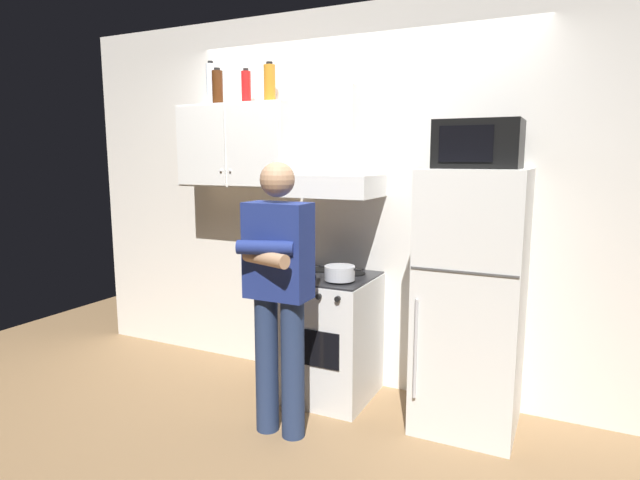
{
  "coord_description": "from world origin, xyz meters",
  "views": [
    {
      "loc": [
        1.42,
        -2.94,
        1.67
      ],
      "look_at": [
        0.0,
        0.0,
        1.15
      ],
      "focal_mm": 29.53,
      "sensor_mm": 36.0,
      "label": 1
    }
  ],
  "objects_px": {
    "range_hood": "(337,167)",
    "bottle_soda_red": "(246,87)",
    "bottle_vodka_clear": "(211,85)",
    "upper_cabinet": "(239,146)",
    "microwave": "(478,144)",
    "bottle_liquor_amber": "(270,84)",
    "person_standing": "(278,289)",
    "refrigerator": "(471,301)",
    "bottle_rum_dark": "(218,88)",
    "stove_oven": "(329,336)",
    "cooking_pot": "(340,273)"
  },
  "relations": [
    {
      "from": "bottle_rum_dark",
      "to": "bottle_soda_red",
      "type": "relative_size",
      "value": 1.06
    },
    {
      "from": "stove_oven",
      "to": "microwave",
      "type": "bearing_deg",
      "value": 1.15
    },
    {
      "from": "upper_cabinet",
      "to": "cooking_pot",
      "type": "height_order",
      "value": "upper_cabinet"
    },
    {
      "from": "cooking_pot",
      "to": "microwave",
      "type": "bearing_deg",
      "value": 9.57
    },
    {
      "from": "refrigerator",
      "to": "person_standing",
      "type": "relative_size",
      "value": 0.98
    },
    {
      "from": "refrigerator",
      "to": "bottle_vodka_clear",
      "type": "relative_size",
      "value": 4.85
    },
    {
      "from": "stove_oven",
      "to": "cooking_pot",
      "type": "distance_m",
      "value": 0.52
    },
    {
      "from": "range_hood",
      "to": "bottle_soda_red",
      "type": "bearing_deg",
      "value": 179.08
    },
    {
      "from": "cooking_pot",
      "to": "refrigerator",
      "type": "bearing_deg",
      "value": 8.32
    },
    {
      "from": "range_hood",
      "to": "refrigerator",
      "type": "distance_m",
      "value": 1.25
    },
    {
      "from": "bottle_soda_red",
      "to": "upper_cabinet",
      "type": "bearing_deg",
      "value": -168.49
    },
    {
      "from": "bottle_rum_dark",
      "to": "microwave",
      "type": "bearing_deg",
      "value": -2.56
    },
    {
      "from": "bottle_soda_red",
      "to": "bottle_vodka_clear",
      "type": "distance_m",
      "value": 0.32
    },
    {
      "from": "person_standing",
      "to": "bottle_liquor_amber",
      "type": "distance_m",
      "value": 1.57
    },
    {
      "from": "microwave",
      "to": "person_standing",
      "type": "height_order",
      "value": "microwave"
    },
    {
      "from": "upper_cabinet",
      "to": "cooking_pot",
      "type": "xyz_separation_m",
      "value": [
        0.93,
        -0.24,
        -0.83
      ]
    },
    {
      "from": "stove_oven",
      "to": "person_standing",
      "type": "distance_m",
      "value": 0.77
    },
    {
      "from": "bottle_rum_dark",
      "to": "bottle_liquor_amber",
      "type": "distance_m",
      "value": 0.42
    },
    {
      "from": "bottle_rum_dark",
      "to": "bottle_liquor_amber",
      "type": "height_order",
      "value": "bottle_liquor_amber"
    },
    {
      "from": "stove_oven",
      "to": "person_standing",
      "type": "bearing_deg",
      "value": -94.72
    },
    {
      "from": "microwave",
      "to": "bottle_rum_dark",
      "type": "distance_m",
      "value": 1.97
    },
    {
      "from": "upper_cabinet",
      "to": "cooking_pot",
      "type": "relative_size",
      "value": 3.0
    },
    {
      "from": "person_standing",
      "to": "bottle_rum_dark",
      "type": "relative_size",
      "value": 6.13
    },
    {
      "from": "person_standing",
      "to": "bottle_soda_red",
      "type": "relative_size",
      "value": 6.49
    },
    {
      "from": "stove_oven",
      "to": "microwave",
      "type": "distance_m",
      "value": 1.62
    },
    {
      "from": "stove_oven",
      "to": "bottle_vodka_clear",
      "type": "distance_m",
      "value": 2.07
    },
    {
      "from": "stove_oven",
      "to": "bottle_soda_red",
      "type": "height_order",
      "value": "bottle_soda_red"
    },
    {
      "from": "upper_cabinet",
      "to": "bottle_vodka_clear",
      "type": "relative_size",
      "value": 2.73
    },
    {
      "from": "refrigerator",
      "to": "microwave",
      "type": "bearing_deg",
      "value": 90.9
    },
    {
      "from": "microwave",
      "to": "person_standing",
      "type": "distance_m",
      "value": 1.45
    },
    {
      "from": "bottle_liquor_amber",
      "to": "bottle_soda_red",
      "type": "bearing_deg",
      "value": -175.88
    },
    {
      "from": "refrigerator",
      "to": "bottle_liquor_amber",
      "type": "height_order",
      "value": "bottle_liquor_amber"
    },
    {
      "from": "cooking_pot",
      "to": "bottle_rum_dark",
      "type": "height_order",
      "value": "bottle_rum_dark"
    },
    {
      "from": "range_hood",
      "to": "microwave",
      "type": "height_order",
      "value": "range_hood"
    },
    {
      "from": "person_standing",
      "to": "bottle_soda_red",
      "type": "bearing_deg",
      "value": 132.67
    },
    {
      "from": "bottle_liquor_amber",
      "to": "bottle_vodka_clear",
      "type": "relative_size",
      "value": 0.87
    },
    {
      "from": "bottle_vodka_clear",
      "to": "bottle_liquor_amber",
      "type": "bearing_deg",
      "value": 0.47
    },
    {
      "from": "upper_cabinet",
      "to": "microwave",
      "type": "relative_size",
      "value": 1.88
    },
    {
      "from": "stove_oven",
      "to": "person_standing",
      "type": "relative_size",
      "value": 0.53
    },
    {
      "from": "cooking_pot",
      "to": "bottle_liquor_amber",
      "type": "xyz_separation_m",
      "value": [
        -0.67,
        0.27,
        1.27
      ]
    },
    {
      "from": "bottle_soda_red",
      "to": "bottle_liquor_amber",
      "type": "bearing_deg",
      "value": 4.12
    },
    {
      "from": "range_hood",
      "to": "bottle_liquor_amber",
      "type": "distance_m",
      "value": 0.8
    },
    {
      "from": "microwave",
      "to": "bottle_rum_dark",
      "type": "bearing_deg",
      "value": 177.44
    },
    {
      "from": "range_hood",
      "to": "bottle_rum_dark",
      "type": "bearing_deg",
      "value": -178.7
    },
    {
      "from": "upper_cabinet",
      "to": "person_standing",
      "type": "xyz_separation_m",
      "value": [
        0.75,
        -0.73,
        -0.85
      ]
    },
    {
      "from": "bottle_liquor_amber",
      "to": "bottle_soda_red",
      "type": "height_order",
      "value": "bottle_liquor_amber"
    },
    {
      "from": "range_hood",
      "to": "bottle_vodka_clear",
      "type": "relative_size",
      "value": 2.27
    },
    {
      "from": "stove_oven",
      "to": "range_hood",
      "type": "bearing_deg",
      "value": 90.0
    },
    {
      "from": "bottle_soda_red",
      "to": "bottle_vodka_clear",
      "type": "relative_size",
      "value": 0.77
    },
    {
      "from": "range_hood",
      "to": "bottle_rum_dark",
      "type": "relative_size",
      "value": 2.81
    }
  ]
}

